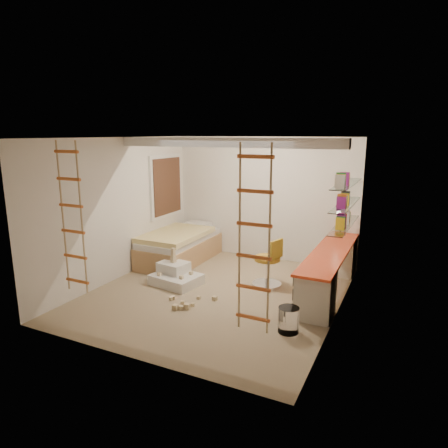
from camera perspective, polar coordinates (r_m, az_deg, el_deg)
The scene contains 15 objects.
floor at distance 6.93m, azimuth -1.09°, elevation -9.82°, with size 4.50×4.50×0.00m, color #917E5D.
ceiling_beam at distance 6.66m, azimuth 0.00°, elevation 11.57°, with size 4.00×0.18×0.16m, color white.
window_frame at distance 8.76m, azimuth -8.29°, elevation 5.38°, with size 0.06×1.15×1.35m, color white.
window_blind at distance 8.73m, azimuth -8.07°, elevation 5.37°, with size 0.02×1.00×1.20m, color #4C2D1E.
rope_ladder_left at distance 5.90m, azimuth -20.88°, elevation 0.72°, with size 0.41×0.04×2.13m, color #C55721, non-canonical shape.
rope_ladder_right at distance 4.39m, azimuth 4.32°, elevation -2.42°, with size 0.41×0.04×2.13m, color #BF4820, non-canonical shape.
waste_bin at distance 5.67m, azimuth 9.20°, elevation -13.36°, with size 0.29×0.29×0.36m, color white.
desk at distance 7.04m, azimuth 14.83°, elevation -6.36°, with size 0.56×2.80×0.75m.
shelves at distance 7.01m, azimuth 16.99°, elevation 2.68°, with size 0.25×1.80×0.71m.
bed at distance 8.51m, azimuth -6.31°, elevation -3.17°, with size 1.02×2.00×0.69m.
task_lamp at distance 7.77m, azimuth 16.16°, elevation 0.97°, with size 0.14×0.36×0.57m.
swivel_chair at distance 7.14m, azimuth 6.34°, elevation -6.39°, with size 0.65×0.65×0.88m.
play_platform at distance 7.35m, azimuth -6.95°, elevation -7.36°, with size 0.91×0.76×0.37m.
toy_blocks at distance 6.81m, azimuth -6.10°, elevation -8.74°, with size 1.26×1.11×0.64m.
books at distance 6.99m, azimuth 17.04°, elevation 3.43°, with size 0.14×0.70×0.92m.
Camera 1 is at (2.88, -5.70, 2.67)m, focal length 32.00 mm.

